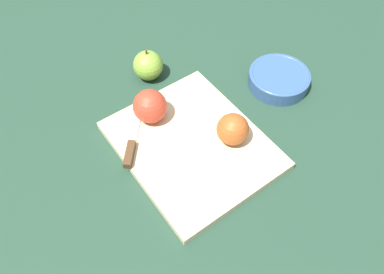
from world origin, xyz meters
The scene contains 7 objects.
ground_plane centered at (0.00, 0.00, 0.00)m, with size 4.00×4.00×0.00m, color #1E3828.
cutting_board centered at (0.00, 0.00, 0.01)m, with size 0.38×0.33×0.02m.
apple_half_left centered at (-0.05, -0.07, 0.06)m, with size 0.07×0.07×0.07m.
apple_half_right centered at (0.12, 0.02, 0.06)m, with size 0.08×0.08×0.08m.
knife centered at (0.07, 0.11, 0.03)m, with size 0.11×0.11×0.02m.
apple_whole centered at (0.24, -0.07, 0.04)m, with size 0.08×0.08×0.09m.
bowl centered at (-0.01, -0.29, 0.02)m, with size 0.15×0.15×0.04m.
Camera 1 is at (-0.35, 0.33, 0.69)m, focal length 35.00 mm.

